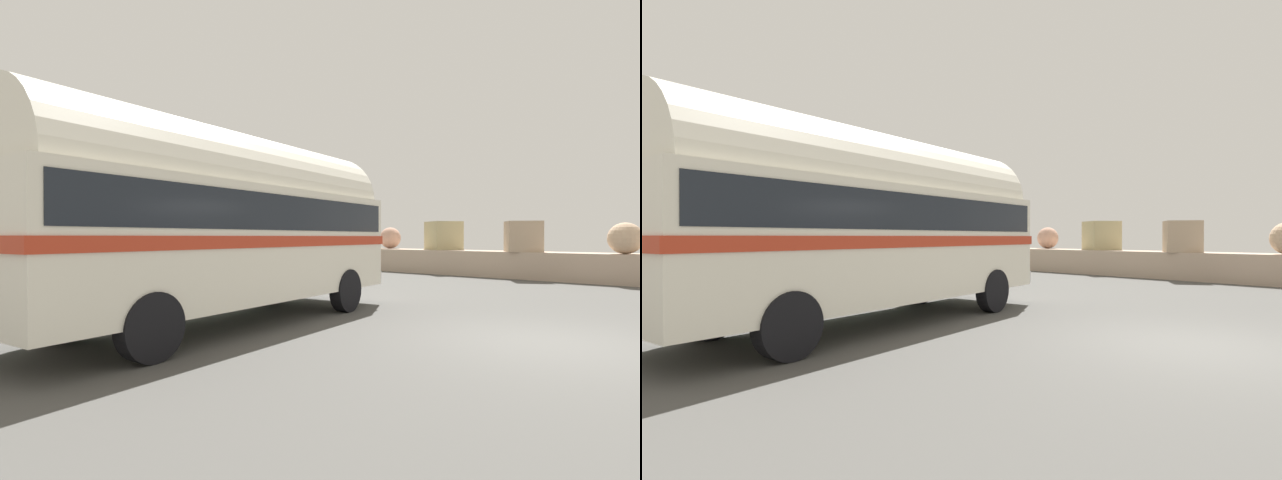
% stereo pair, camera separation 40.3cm
% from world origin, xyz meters
% --- Properties ---
extents(ground, '(32.00, 26.00, 0.02)m').
position_xyz_m(ground, '(0.00, 0.00, 0.01)').
color(ground, '#4A4945').
extents(vintage_coach, '(4.00, 8.88, 3.70)m').
position_xyz_m(vintage_coach, '(-5.06, -2.64, 2.05)').
color(vintage_coach, black).
rests_on(vintage_coach, ground).
extents(second_coach, '(3.98, 8.88, 3.70)m').
position_xyz_m(second_coach, '(-10.22, -1.51, 2.05)').
color(second_coach, black).
rests_on(second_coach, ground).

